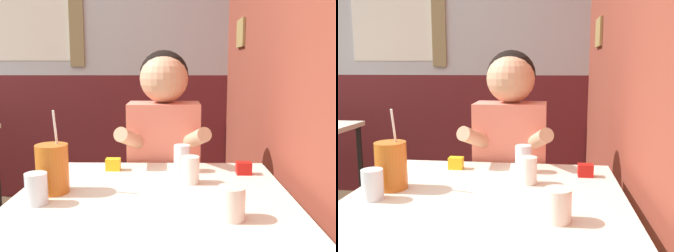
% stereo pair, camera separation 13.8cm
% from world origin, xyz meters
% --- Properties ---
extents(brick_wall_right, '(0.08, 4.37, 2.70)m').
position_xyz_m(brick_wall_right, '(1.52, 1.19, 1.35)').
color(brick_wall_right, brown).
rests_on(brick_wall_right, ground_plane).
extents(back_wall, '(5.98, 0.09, 2.70)m').
position_xyz_m(back_wall, '(-0.02, 2.40, 1.36)').
color(back_wall, silver).
rests_on(back_wall, ground_plane).
extents(main_table, '(0.94, 0.93, 0.75)m').
position_xyz_m(main_table, '(0.95, 0.30, 0.68)').
color(main_table, beige).
rests_on(main_table, ground_plane).
extents(person_seated, '(0.42, 0.42, 1.26)m').
position_xyz_m(person_seated, '(0.98, 0.89, 0.69)').
color(person_seated, '#EA7F6B').
rests_on(person_seated, ground_plane).
extents(cocktail_pitcher, '(0.11, 0.11, 0.29)m').
position_xyz_m(cocktail_pitcher, '(0.60, 0.36, 0.83)').
color(cocktail_pitcher, '#C6661E').
rests_on(cocktail_pitcher, main_table).
extents(glass_near_pitcher, '(0.07, 0.07, 0.11)m').
position_xyz_m(glass_near_pitcher, '(1.06, 0.63, 0.80)').
color(glass_near_pitcher, silver).
rests_on(glass_near_pitcher, main_table).
extents(glass_center, '(0.07, 0.07, 0.10)m').
position_xyz_m(glass_center, '(1.09, 0.47, 0.80)').
color(glass_center, silver).
rests_on(glass_center, main_table).
extents(glass_far_side, '(0.08, 0.08, 0.10)m').
position_xyz_m(glass_far_side, '(1.19, 0.14, 0.80)').
color(glass_far_side, silver).
rests_on(glass_far_side, main_table).
extents(glass_by_brick, '(0.07, 0.07, 0.10)m').
position_xyz_m(glass_by_brick, '(0.59, 0.25, 0.80)').
color(glass_by_brick, silver).
rests_on(glass_by_brick, main_table).
extents(condiment_ketchup, '(0.06, 0.04, 0.05)m').
position_xyz_m(condiment_ketchup, '(1.31, 0.59, 0.77)').
color(condiment_ketchup, '#B7140F').
rests_on(condiment_ketchup, main_table).
extents(condiment_mustard, '(0.06, 0.04, 0.05)m').
position_xyz_m(condiment_mustard, '(0.77, 0.64, 0.77)').
color(condiment_mustard, yellow).
rests_on(condiment_mustard, main_table).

